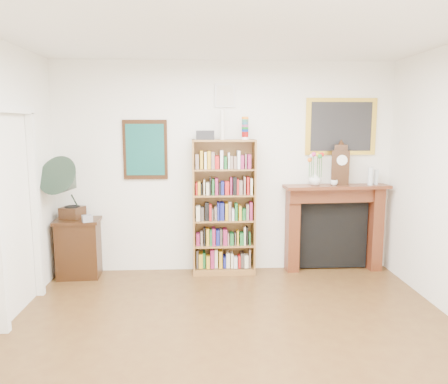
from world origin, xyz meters
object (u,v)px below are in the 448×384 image
object	(u,v)px
fireplace	(334,220)
teacup	(334,183)
gramophone	(68,184)
side_cabinet	(79,248)
bottle_right	(376,177)
mantel_clock	(340,166)
bookshelf	(224,200)
flower_vase	(315,179)
cd_stack	(87,219)
bottle_left	(370,176)

from	to	relation	value
fireplace	teacup	distance (m)	0.53
gramophone	teacup	size ratio (longest dim) A/B	8.83
side_cabinet	bottle_right	world-z (taller)	bottle_right
mantel_clock	bookshelf	bearing A→B (deg)	-162.98
fireplace	mantel_clock	bearing A→B (deg)	-35.90
teacup	bottle_right	bearing A→B (deg)	6.29
fireplace	bottle_right	bearing A→B (deg)	-6.87
side_cabinet	flower_vase	xyz separation A→B (m)	(3.10, 0.06, 0.88)
cd_stack	bottle_right	xyz separation A→B (m)	(3.77, 0.24, 0.47)
gramophone	cd_stack	bearing A→B (deg)	5.51
mantel_clock	bottle_right	size ratio (longest dim) A/B	2.67
bookshelf	flower_vase	bearing A→B (deg)	-0.61
bookshelf	gramophone	distance (m)	1.99
fireplace	bottle_right	world-z (taller)	bottle_right
fireplace	flower_vase	xyz separation A→B (m)	(-0.29, -0.06, 0.57)
side_cabinet	bottle_right	size ratio (longest dim) A/B	3.84
bookshelf	side_cabinet	distance (m)	1.99
flower_vase	fireplace	bearing A→B (deg)	11.88
fireplace	flower_vase	world-z (taller)	flower_vase
bottle_right	fireplace	bearing A→B (deg)	176.96
side_cabinet	mantel_clock	bearing A→B (deg)	-1.96
mantel_clock	bottle_left	bearing A→B (deg)	8.37
cd_stack	flower_vase	distance (m)	2.98
gramophone	mantel_clock	xyz separation A→B (m)	(3.51, 0.19, 0.20)
side_cabinet	bottle_left	bearing A→B (deg)	-2.88
bookshelf	flower_vase	size ratio (longest dim) A/B	12.09
side_cabinet	bottle_left	xyz separation A→B (m)	(3.84, 0.04, 0.92)
cd_stack	bottle_right	world-z (taller)	bottle_right
gramophone	bottle_left	size ratio (longest dim) A/B	3.46
bottle_right	flower_vase	bearing A→B (deg)	-177.76
gramophone	bottle_right	xyz separation A→B (m)	(4.01, 0.19, 0.05)
fireplace	bottle_left	bearing A→B (deg)	-14.30
gramophone	cd_stack	world-z (taller)	gramophone
side_cabinet	cd_stack	bearing A→B (deg)	-44.99
bookshelf	gramophone	size ratio (longest dim) A/B	2.48
flower_vase	gramophone	bearing A→B (deg)	-177.15
mantel_clock	teacup	world-z (taller)	mantel_clock
cd_stack	teacup	size ratio (longest dim) A/B	1.28
flower_vase	teacup	world-z (taller)	flower_vase
bottle_left	teacup	bearing A→B (deg)	-178.62
bookshelf	flower_vase	world-z (taller)	bookshelf
bookshelf	bottle_right	world-z (taller)	bookshelf
gramophone	mantel_clock	distance (m)	3.52
cd_stack	mantel_clock	xyz separation A→B (m)	(3.28, 0.24, 0.63)
mantel_clock	bottle_left	world-z (taller)	mantel_clock
side_cabinet	cd_stack	size ratio (longest dim) A/B	6.41
cd_stack	bottle_left	xyz separation A→B (m)	(3.67, 0.19, 0.49)
fireplace	gramophone	distance (m)	3.51
mantel_clock	flower_vase	size ratio (longest dim) A/B	3.14
bookshelf	bottle_left	distance (m)	1.97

